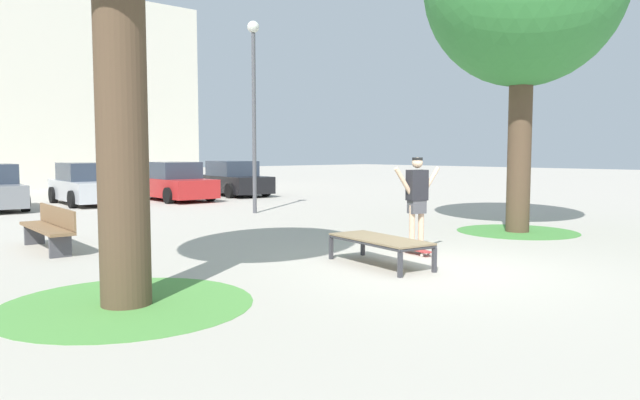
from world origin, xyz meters
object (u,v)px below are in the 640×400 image
(skate_box, at_px, (380,241))
(car_black, at_px, (233,180))
(car_silver, at_px, (87,185))
(skateboard, at_px, (416,250))
(car_red, at_px, (174,183))
(light_post, at_px, (254,88))
(park_bench, at_px, (49,227))
(skater, at_px, (417,196))

(skate_box, distance_m, car_black, 16.72)
(car_silver, relative_size, car_black, 0.99)
(skate_box, distance_m, skateboard, 1.39)
(car_red, height_order, light_post, light_post)
(car_red, distance_m, park_bench, 11.87)
(car_black, height_order, light_post, light_post)
(skater, xyz_separation_m, park_bench, (-4.94, 4.93, -0.62))
(skater, bearing_deg, park_bench, 135.07)
(skater, xyz_separation_m, car_red, (2.49, 14.19, -0.38))
(car_black, bearing_deg, light_post, -118.20)
(car_silver, distance_m, light_post, 7.85)
(car_silver, relative_size, light_post, 0.74)
(skateboard, height_order, skater, skater)
(car_black, distance_m, light_post, 8.37)
(car_silver, distance_m, park_bench, 10.65)
(skater, distance_m, car_red, 14.41)
(skate_box, relative_size, car_red, 0.47)
(skateboard, relative_size, car_red, 0.19)
(skate_box, distance_m, park_bench, 6.37)
(park_bench, relative_size, light_post, 0.42)
(car_silver, bearing_deg, skate_box, -92.32)
(skateboard, relative_size, light_post, 0.14)
(park_bench, bearing_deg, car_black, 43.08)
(skateboard, xyz_separation_m, car_red, (2.49, 14.19, 0.61))
(skate_box, xyz_separation_m, skater, (1.31, 0.30, 0.66))
(skate_box, xyz_separation_m, car_silver, (0.61, 15.00, 0.28))
(skate_box, xyz_separation_m, park_bench, (-3.63, 5.24, 0.03))
(park_bench, height_order, light_post, light_post)
(skate_box, relative_size, park_bench, 0.82)
(car_red, distance_m, car_black, 3.27)
(car_silver, height_order, car_black, same)
(car_black, bearing_deg, skater, -110.93)
(car_black, bearing_deg, skateboard, -110.93)
(car_silver, bearing_deg, car_red, -9.04)
(light_post, bearing_deg, skateboard, -104.14)
(car_red, bearing_deg, skate_box, -104.71)
(skate_box, distance_m, car_silver, 15.01)
(skate_box, bearing_deg, skater, 12.97)
(skateboard, height_order, car_silver, car_silver)
(skater, relative_size, light_post, 0.29)
(car_silver, height_order, park_bench, car_silver)
(skateboard, distance_m, skater, 0.99)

